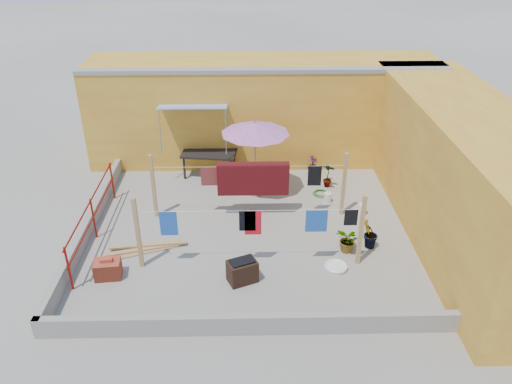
% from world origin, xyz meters
% --- Properties ---
extents(ground, '(80.00, 80.00, 0.00)m').
position_xyz_m(ground, '(0.00, 0.00, 0.00)').
color(ground, '#9E998E').
rests_on(ground, ground).
extents(wall_back, '(11.00, 3.27, 3.21)m').
position_xyz_m(wall_back, '(0.50, 4.69, 1.61)').
color(wall_back, gold).
rests_on(wall_back, ground).
extents(wall_right, '(2.40, 9.00, 3.20)m').
position_xyz_m(wall_right, '(5.20, 0.00, 1.60)').
color(wall_right, gold).
rests_on(wall_right, ground).
extents(parapet_front, '(8.30, 0.16, 0.44)m').
position_xyz_m(parapet_front, '(0.00, -3.58, 0.22)').
color(parapet_front, gray).
rests_on(parapet_front, ground).
extents(parapet_left, '(0.16, 7.30, 0.44)m').
position_xyz_m(parapet_left, '(-4.08, 0.00, 0.22)').
color(parapet_left, gray).
rests_on(parapet_left, ground).
extents(red_railing, '(0.05, 4.20, 1.10)m').
position_xyz_m(red_railing, '(-3.85, -0.20, 0.72)').
color(red_railing, maroon).
rests_on(red_railing, ground).
extents(clothesline_rig, '(5.09, 2.35, 1.80)m').
position_xyz_m(clothesline_rig, '(0.10, 0.55, 1.06)').
color(clothesline_rig, tan).
rests_on(clothesline_rig, ground).
extents(patio_umbrella, '(2.10, 2.10, 2.27)m').
position_xyz_m(patio_umbrella, '(0.19, 1.94, 2.04)').
color(patio_umbrella, gray).
rests_on(patio_umbrella, ground).
extents(outdoor_table, '(1.73, 1.02, 0.77)m').
position_xyz_m(outdoor_table, '(-1.21, 3.20, 0.69)').
color(outdoor_table, black).
rests_on(outdoor_table, ground).
extents(brick_stack, '(0.61, 0.47, 0.50)m').
position_xyz_m(brick_stack, '(-3.17, -1.79, 0.22)').
color(brick_stack, '#AD4028').
rests_on(brick_stack, ground).
extents(lumber_pile, '(1.98, 0.79, 0.12)m').
position_xyz_m(lumber_pile, '(-2.55, -0.82, 0.06)').
color(lumber_pile, tan).
rests_on(lumber_pile, ground).
extents(brazier, '(0.74, 0.63, 0.56)m').
position_xyz_m(brazier, '(-0.18, -2.00, 0.27)').
color(brazier, black).
rests_on(brazier, ground).
extents(white_basin, '(0.53, 0.53, 0.09)m').
position_xyz_m(white_basin, '(1.97, -1.60, 0.05)').
color(white_basin, silver).
rests_on(white_basin, ground).
extents(water_jug_a, '(0.22, 0.22, 0.34)m').
position_xyz_m(water_jug_a, '(3.06, 0.76, 0.15)').
color(water_jug_a, silver).
rests_on(water_jug_a, ground).
extents(water_jug_b, '(0.21, 0.21, 0.33)m').
position_xyz_m(water_jug_b, '(2.22, 1.43, 0.15)').
color(water_jug_b, silver).
rests_on(water_jug_b, ground).
extents(green_hose, '(0.47, 0.47, 0.07)m').
position_xyz_m(green_hose, '(2.10, 1.88, 0.03)').
color(green_hose, '#1C7219').
rests_on(green_hose, ground).
extents(plant_back_a, '(0.76, 0.67, 0.78)m').
position_xyz_m(plant_back_a, '(0.82, 2.26, 0.39)').
color(plant_back_a, '#255819').
rests_on(plant_back_a, ground).
extents(plant_back_b, '(0.44, 0.44, 0.61)m').
position_xyz_m(plant_back_b, '(2.01, 3.20, 0.30)').
color(plant_back_b, '#255819').
rests_on(plant_back_b, ground).
extents(plant_right_a, '(0.50, 0.45, 0.79)m').
position_xyz_m(plant_right_a, '(2.35, 2.35, 0.39)').
color(plant_right_a, '#255819').
rests_on(plant_right_a, ground).
extents(plant_right_b, '(0.54, 0.52, 0.77)m').
position_xyz_m(plant_right_b, '(2.89, -0.79, 0.38)').
color(plant_right_b, '#255819').
rests_on(plant_right_b, ground).
extents(plant_right_c, '(0.70, 0.73, 0.63)m').
position_xyz_m(plant_right_c, '(2.35, -0.94, 0.31)').
color(plant_right_c, '#255819').
rests_on(plant_right_c, ground).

